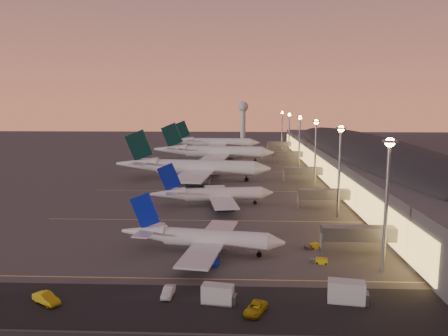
# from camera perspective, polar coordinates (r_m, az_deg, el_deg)

# --- Properties ---
(ground) EXTENTS (700.00, 700.00, 0.00)m
(ground) POSITION_cam_1_polar(r_m,az_deg,el_deg) (125.85, -1.73, -6.26)
(ground) COLOR #474441
(airliner_narrow_south) EXTENTS (36.27, 32.73, 12.97)m
(airliner_narrow_south) POSITION_cam_1_polar(r_m,az_deg,el_deg) (95.24, -2.99, -9.12)
(airliner_narrow_south) COLOR silver
(airliner_narrow_south) RESTS_ON ground
(airliner_narrow_north) EXTENTS (38.86, 35.10, 13.90)m
(airliner_narrow_north) POSITION_cam_1_polar(r_m,az_deg,el_deg) (137.03, -1.46, -3.47)
(airliner_narrow_north) COLOR silver
(airliner_narrow_north) RESTS_ON ground
(airliner_wide_near) EXTENTS (65.50, 60.01, 20.95)m
(airliner_wide_near) POSITION_cam_1_polar(r_m,az_deg,el_deg) (181.41, -4.16, 0.09)
(airliner_wide_near) COLOR silver
(airliner_wide_near) RESTS_ON ground
(airliner_wide_mid) EXTENTS (65.93, 60.39, 21.09)m
(airliner_wide_mid) POSITION_cam_1_polar(r_m,az_deg,el_deg) (236.80, -1.42, 2.14)
(airliner_wide_mid) COLOR silver
(airliner_wide_mid) RESTS_ON ground
(airliner_wide_far) EXTENTS (61.86, 56.36, 19.80)m
(airliner_wide_far) POSITION_cam_1_polar(r_m,az_deg,el_deg) (293.89, -1.36, 3.36)
(airliner_wide_far) COLOR silver
(airliner_wide_far) RESTS_ON ground
(terminal_building) EXTENTS (56.35, 255.00, 17.46)m
(terminal_building) POSITION_cam_1_polar(r_m,az_deg,el_deg) (202.32, 17.52, 1.57)
(terminal_building) COLOR #45454A
(terminal_building) RESTS_ON ground
(light_masts) EXTENTS (2.20, 217.20, 25.90)m
(light_masts) POSITION_cam_1_polar(r_m,az_deg,el_deg) (188.88, 10.63, 4.02)
(light_masts) COLOR gray
(light_masts) RESTS_ON ground
(radar_tower) EXTENTS (9.00, 9.00, 32.50)m
(radar_tower) POSITION_cam_1_polar(r_m,az_deg,el_deg) (381.43, 2.50, 7.10)
(radar_tower) COLOR silver
(radar_tower) RESTS_ON ground
(service_lane) EXTENTS (260.00, 16.00, 0.01)m
(service_lane) POSITION_cam_1_polar(r_m,az_deg,el_deg) (73.42, -4.92, -17.58)
(service_lane) COLOR black
(service_lane) RESTS_ON ground
(lane_markings) EXTENTS (90.00, 180.36, 0.00)m
(lane_markings) POSITION_cam_1_polar(r_m,az_deg,el_deg) (164.74, -0.76, -2.66)
(lane_markings) COLOR #D8C659
(lane_markings) RESTS_ON ground
(baggage_tug_a) EXTENTS (3.76, 2.16, 1.06)m
(baggage_tug_a) POSITION_cam_1_polar(r_m,az_deg,el_deg) (92.39, 12.33, -11.77)
(baggage_tug_a) COLOR #C1A80D
(baggage_tug_a) RESTS_ON ground
(baggage_tug_b) EXTENTS (3.67, 2.89, 1.03)m
(baggage_tug_b) POSITION_cam_1_polar(r_m,az_deg,el_deg) (100.88, 11.50, -9.98)
(baggage_tug_b) COLOR #C1A80D
(baggage_tug_b) RESTS_ON ground
(catering_truck_a) EXTENTS (5.89, 3.12, 3.14)m
(catering_truck_a) POSITION_cam_1_polar(r_m,az_deg,el_deg) (73.51, -0.60, -16.25)
(catering_truck_a) COLOR silver
(catering_truck_a) RESTS_ON ground
(catering_truck_b) EXTENTS (6.80, 3.59, 3.63)m
(catering_truck_b) POSITION_cam_1_polar(r_m,az_deg,el_deg) (76.48, 15.95, -15.38)
(catering_truck_b) COLOR silver
(catering_truck_b) RESTS_ON ground
(service_van_b) EXTENTS (5.55, 4.58, 1.78)m
(service_van_b) POSITION_cam_1_polar(r_m,az_deg,el_deg) (79.17, -22.19, -15.49)
(service_van_b) COLOR #C1A80D
(service_van_b) RESTS_ON ground
(service_van_c) EXTENTS (1.93, 4.77, 1.54)m
(service_van_c) POSITION_cam_1_polar(r_m,az_deg,el_deg) (76.91, -7.29, -15.72)
(service_van_c) COLOR silver
(service_van_c) RESTS_ON ground
(service_van_d) EXTENTS (4.39, 5.99, 1.51)m
(service_van_d) POSITION_cam_1_polar(r_m,az_deg,el_deg) (71.08, 4.14, -17.83)
(service_van_d) COLOR #C1A80D
(service_van_d) RESTS_ON ground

